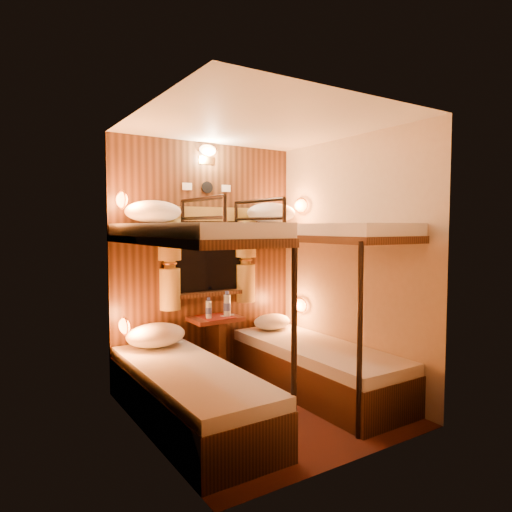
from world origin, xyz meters
TOP-DOWN VIEW (x-y plane):
  - floor at (0.00, 0.00)m, footprint 2.10×2.10m
  - ceiling at (0.00, 0.00)m, footprint 2.10×2.10m
  - wall_back at (0.00, 1.05)m, footprint 2.40×0.00m
  - wall_front at (0.00, -1.05)m, footprint 2.40×0.00m
  - wall_left at (-1.00, 0.00)m, footprint 0.00×2.40m
  - wall_right at (1.00, 0.00)m, footprint 0.00×2.40m
  - back_panel at (0.00, 1.04)m, footprint 2.00×0.03m
  - bunk_left at (-0.65, 0.07)m, footprint 0.72×1.90m
  - bunk_right at (0.65, 0.07)m, footprint 0.72×1.90m
  - window at (0.00, 1.00)m, footprint 1.00×0.12m
  - curtains at (0.00, 0.97)m, footprint 1.10×0.22m
  - back_fixtures at (0.00, 1.00)m, footprint 0.54×0.09m
  - reading_lamps at (-0.00, 0.70)m, footprint 2.00×0.20m
  - table at (0.00, 0.85)m, footprint 0.50×0.34m
  - bottle_left at (-0.09, 0.81)m, footprint 0.06×0.06m
  - bottle_right at (0.11, 0.81)m, footprint 0.07×0.07m
  - sachet_a at (0.17, 0.85)m, footprint 0.10×0.09m
  - sachet_b at (0.09, 0.83)m, footprint 0.09×0.08m
  - pillow_lower_left at (-0.65, 0.78)m, footprint 0.55×0.39m
  - pillow_lower_right at (0.65, 0.79)m, footprint 0.42×0.30m
  - pillow_upper_left at (-0.65, 0.79)m, footprint 0.52×0.37m
  - pillow_upper_right at (0.65, 0.81)m, footprint 0.56×0.40m

SIDE VIEW (x-z plane):
  - floor at x=0.00m, z-range 0.00..0.00m
  - table at x=0.00m, z-range 0.09..0.74m
  - pillow_lower_right at x=0.65m, z-range 0.46..0.62m
  - bunk_left at x=-0.65m, z-range -0.35..1.47m
  - bunk_right at x=0.65m, z-range -0.35..1.47m
  - pillow_lower_left at x=-0.65m, z-range 0.46..0.67m
  - sachet_b at x=0.09m, z-range 0.65..0.66m
  - sachet_a at x=0.17m, z-range 0.65..0.66m
  - bottle_left at x=-0.09m, z-range 0.64..0.84m
  - bottle_right at x=0.11m, z-range 0.63..0.89m
  - window at x=0.00m, z-range 0.79..1.58m
  - wall_back at x=0.00m, z-range 0.00..2.40m
  - wall_front at x=0.00m, z-range 0.00..2.40m
  - wall_left at x=-1.00m, z-range 0.00..2.40m
  - wall_right at x=1.00m, z-range 0.00..2.40m
  - back_panel at x=0.00m, z-range 0.00..2.40m
  - reading_lamps at x=0.00m, z-range 0.62..1.86m
  - curtains at x=0.00m, z-range 0.76..1.76m
  - pillow_upper_left at x=-0.65m, z-range 1.59..1.79m
  - pillow_upper_right at x=0.65m, z-range 1.59..1.81m
  - back_fixtures at x=0.00m, z-range 2.00..2.49m
  - ceiling at x=0.00m, z-range 2.40..2.40m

